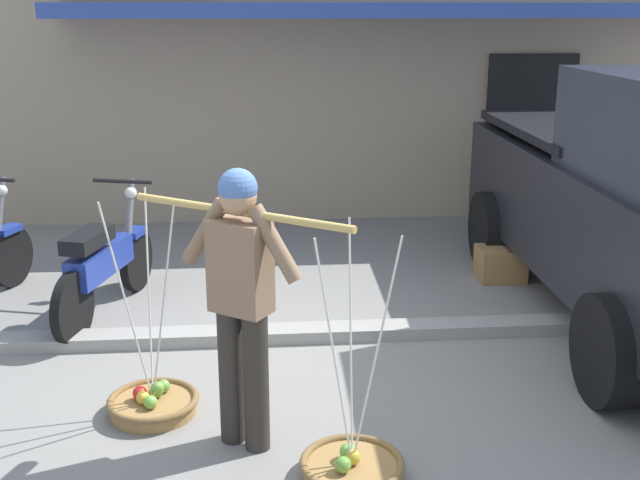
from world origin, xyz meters
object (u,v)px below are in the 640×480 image
Objects in this scene: wooden_crate at (501,264)px; fruit_vendor at (241,292)px; fruit_basket_left_side at (352,466)px; motorcycle_second_in_row at (104,265)px; fruit_basket_right_side at (153,402)px.

fruit_vendor is at bearing -131.31° from wooden_crate.
fruit_vendor is 1.17× the size of fruit_basket_left_side.
fruit_basket_right_side is at bearing -71.17° from motorcycle_second_in_row.
fruit_vendor reaches higher than fruit_basket_right_side.
fruit_basket_right_side is 1.87m from motorcycle_second_in_row.
motorcycle_second_in_row is at bearing 124.79° from fruit_basket_left_side.
fruit_basket_left_side is 3.68m from wooden_crate.
fruit_basket_left_side is 1.46m from fruit_basket_right_side.
motorcycle_second_in_row is at bearing 118.93° from fruit_vendor.
fruit_vendor is 1.16m from fruit_basket_left_side.
wooden_crate is (3.03, 2.35, 0.08)m from fruit_basket_right_side.
fruit_basket_right_side is (-1.20, 0.84, 0.00)m from fruit_basket_left_side.
fruit_basket_right_side is (-0.60, 0.42, -0.90)m from fruit_vendor.
wooden_crate is (3.63, 0.61, -0.29)m from motorcycle_second_in_row.
fruit_vendor is 3.85× the size of wooden_crate.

